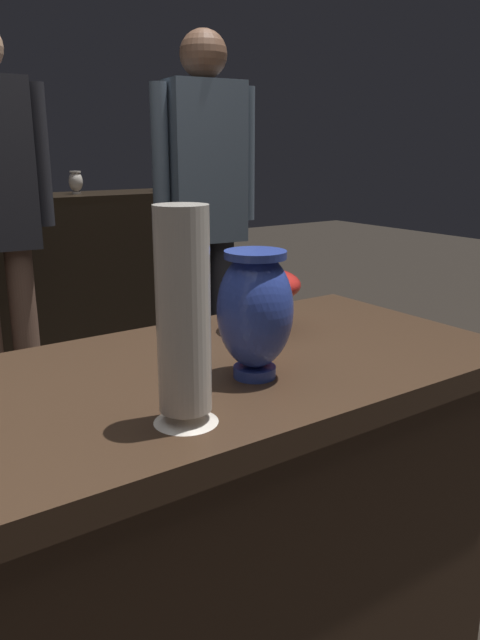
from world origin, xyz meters
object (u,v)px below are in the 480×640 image
vase_tall_behind (184,322)px  visitor_near_right (206,203)px  vase_centerpiece (256,310)px  shelf_vase_far_right (168,167)px  vase_left_accent (264,286)px  shelf_vase_right (76,181)px

vase_tall_behind → visitor_near_right: (0.96, 1.49, 0.03)m
vase_centerpiece → shelf_vase_far_right: bearing=65.3°
vase_tall_behind → vase_left_accent: vase_tall_behind is taller
vase_tall_behind → vase_left_accent: 0.53m
visitor_near_right → vase_tall_behind: bearing=64.0°
vase_centerpiece → vase_tall_behind: (-0.21, -0.10, 0.03)m
vase_tall_behind → visitor_near_right: size_ratio=0.20×
shelf_vase_right → shelf_vase_far_right: (0.52, -0.05, 0.07)m
vase_centerpiece → visitor_near_right: bearing=61.6°
shelf_vase_far_right → visitor_near_right: size_ratio=0.16×
vase_centerpiece → visitor_near_right: 1.58m
vase_tall_behind → shelf_vase_right: bearing=73.1°
shelf_vase_far_right → vase_left_accent: bearing=-112.6°
vase_centerpiece → shelf_vase_right: shelf_vase_right is taller
vase_centerpiece → vase_left_accent: bearing=50.2°
shelf_vase_right → shelf_vase_far_right: shelf_vase_far_right is taller
vase_left_accent → visitor_near_right: (0.55, 1.15, 0.09)m
vase_centerpiece → shelf_vase_right: (0.52, 2.30, 0.12)m
shelf_vase_far_right → visitor_near_right: (-0.29, -0.86, -0.13)m
vase_tall_behind → shelf_vase_far_right: (1.25, 2.35, 0.16)m
vase_centerpiece → shelf_vase_far_right: 2.49m
vase_centerpiece → visitor_near_right: (0.75, 1.39, 0.06)m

